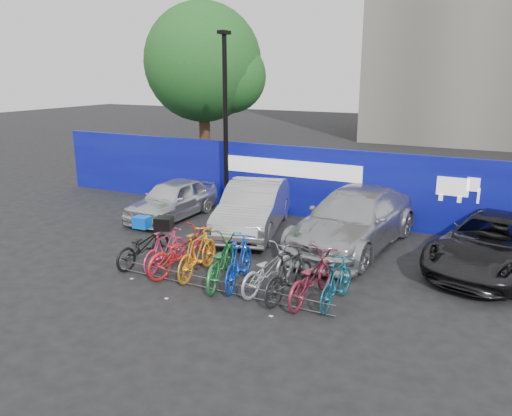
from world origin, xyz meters
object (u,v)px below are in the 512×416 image
Objects in this scene: car_3 at (493,244)px; bike_7 at (289,274)px; car_2 at (354,219)px; lamppost at (225,118)px; bike_0 at (143,246)px; bike_4 at (220,261)px; bike_1 at (165,249)px; bike_2 at (181,251)px; bike_5 at (239,262)px; bike_8 at (311,277)px; bike_3 at (198,253)px; car_1 at (254,207)px; bike_6 at (268,269)px; bike_9 at (337,282)px; car_0 at (173,199)px; tree at (208,66)px.

bike_7 is at bearing -121.27° from car_3.
lamppost is at bearing 169.44° from car_2.
bike_0 is 2.38m from bike_4.
bike_2 is (0.51, -0.03, 0.03)m from bike_1.
bike_1 is 2.15m from bike_5.
bike_7 is (1.32, -0.13, -0.01)m from bike_5.
bike_2 is at bearing -71.24° from lamppost.
bike_5 is at bearing 5.85° from bike_8.
bike_0 is 0.98× the size of bike_3.
car_1 is 2.22× the size of bike_2.
car_1 is 4.10m from bike_5.
bike_7 is at bearing 163.93° from bike_4.
car_3 is (3.58, -0.09, -0.13)m from car_2.
bike_5 reaches higher than bike_6.
car_1 reaches higher than bike_2.
bike_2 is (1.83, -5.40, -2.72)m from lamppost.
bike_0 is at bearing 12.51° from bike_2.
car_1 is 2.46× the size of bike_6.
bike_3 is 2.95m from bike_8.
bike_5 is at bearing -167.63° from bike_2.
bike_1 is at bearing -173.70° from bike_0.
bike_7 is 0.47m from bike_8.
lamppost reaches higher than bike_3.
bike_9 is (5.81, -5.38, -2.76)m from lamppost.
bike_3 reaches higher than bike_1.
car_0 is at bearing -56.44° from bike_1.
bike_5 is (0.45, 0.08, 0.03)m from bike_4.
bike_7 is (-0.29, -3.94, -0.23)m from car_2.
bike_2 is at bearing -11.60° from bike_5.
bike_2 is (3.03, -3.83, -0.10)m from car_0.
car_3 is 2.38× the size of bike_8.
bike_3 reaches higher than bike_4.
bike_9 is at bearing -166.34° from bike_2.
car_3 is at bearing -138.31° from bike_2.
car_3 is at bearing -149.84° from bike_0.
car_1 is at bearing -103.22° from bike_0.
bike_2 is (1.19, -0.02, 0.06)m from bike_0.
bike_0 is 1.11× the size of bike_9.
bike_2 is at bearing -175.25° from bike_0.
car_0 is 0.82× the size of car_1.
bike_6 is (-0.90, -3.75, -0.30)m from car_2.
car_2 reaches higher than bike_7.
bike_0 is at bearing -63.11° from car_0.
bike_3 reaches higher than bike_8.
bike_3 is 1.88m from bike_6.
car_1 is at bearing -40.52° from lamppost.
bike_4 is at bearing -41.92° from car_0.
bike_5 is at bearing 175.74° from bike_4.
bike_9 is (3.97, 0.02, -0.04)m from bike_2.
tree is 4.08× the size of bike_3.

